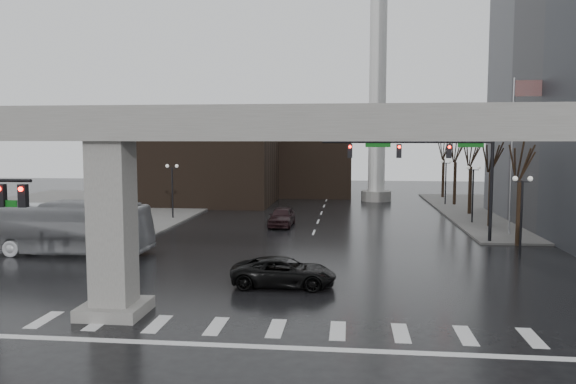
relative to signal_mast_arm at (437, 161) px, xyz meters
name	(u,v)px	position (x,y,z in m)	size (l,w,h in m)	color
ground	(279,320)	(-8.99, -18.80, -5.83)	(160.00, 160.00, 0.00)	black
sidewalk_nw	(85,207)	(-34.99, 17.20, -5.75)	(28.00, 36.00, 0.15)	slate
elevated_guideway	(311,152)	(-7.73, -18.80, 1.05)	(48.00, 2.60, 8.70)	gray
building_far_left	(205,160)	(-22.99, 23.20, -0.83)	(16.00, 14.00, 10.00)	black
building_far_mid	(313,165)	(-10.99, 33.20, -1.83)	(10.00, 10.00, 8.00)	black
smokestack	(378,89)	(-2.99, 27.20, 7.52)	(3.60, 3.60, 30.00)	silver
signal_mast_arm	(437,161)	(0.00, 0.00, 0.00)	(12.12, 0.43, 8.00)	black
signal_left_pole	(1,216)	(-21.24, -18.30, -1.76)	(2.30, 0.30, 6.00)	black
flagpole_assembly	(516,137)	(6.30, 3.20, 1.70)	(2.06, 0.12, 12.00)	silver
lamp_right_0	(522,202)	(4.51, -4.80, -2.36)	(1.22, 0.32, 5.11)	black
lamp_right_1	(473,185)	(4.51, 9.20, -2.36)	(1.22, 0.32, 5.11)	black
lamp_right_2	(446,175)	(4.51, 23.20, -2.36)	(1.22, 0.32, 5.11)	black
lamp_left_0	(107,197)	(-22.49, -4.80, -2.36)	(1.22, 0.32, 5.11)	black
lamp_left_1	(172,182)	(-22.49, 9.20, -2.36)	(1.22, 0.32, 5.11)	black
lamp_left_2	(210,173)	(-22.49, 23.20, -2.36)	(1.22, 0.32, 5.11)	black
tree_right_0	(519,206)	(5.54, -0.78, -3.04)	(1.09, 1.58, 7.50)	black
tree_right_1	(491,194)	(5.54, 7.22, -2.98)	(1.09, 1.61, 7.67)	black
tree_right_2	(470,185)	(5.54, 15.22, -2.91)	(1.10, 1.63, 7.85)	black
tree_right_3	(455,179)	(5.54, 23.22, -2.85)	(1.11, 1.66, 8.02)	black
tree_right_4	(443,174)	(5.54, 31.22, -2.79)	(1.12, 1.69, 8.19)	black
pickup_truck	(284,272)	(-9.44, -13.47, -5.10)	(2.42, 5.26, 1.46)	black
city_bus	(56,228)	(-24.99, -7.02, -4.12)	(2.86, 12.24, 3.41)	#A4A4A9
far_car	(282,217)	(-11.91, 6.06, -5.00)	(1.95, 4.83, 1.65)	black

